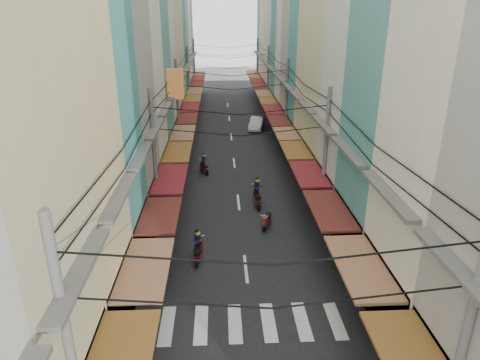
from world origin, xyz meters
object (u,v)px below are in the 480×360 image
object	(u,v)px
bicycle	(360,277)
market_umbrella	(379,219)
white_car	(257,129)
traffic_sign	(364,269)

from	to	relation	value
bicycle	market_umbrella	bearing A→B (deg)	-19.20
white_car	bicycle	bearing A→B (deg)	-71.99
bicycle	traffic_sign	bearing A→B (deg)	175.38
traffic_sign	market_umbrella	bearing A→B (deg)	63.57
bicycle	market_umbrella	xyz separation A→B (m)	(1.55, 2.38, 1.92)
bicycle	traffic_sign	size ratio (longest dim) A/B	0.53
white_car	market_umbrella	bearing A→B (deg)	-68.09
bicycle	market_umbrella	distance (m)	3.43
white_car	traffic_sign	world-z (taller)	traffic_sign
market_umbrella	traffic_sign	world-z (taller)	traffic_sign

